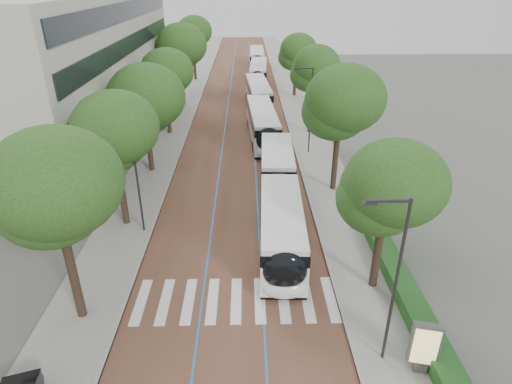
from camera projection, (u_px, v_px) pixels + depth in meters
ground at (232, 314)px, 21.68m from camera, size 160.00×160.00×0.00m
road at (240, 104)px, 57.36m from camera, size 11.00×140.00×0.02m
sidewalk_left at (184, 104)px, 57.18m from camera, size 4.00×140.00×0.12m
sidewalk_right at (296, 103)px, 57.49m from camera, size 4.00×140.00×0.12m
kerb_left at (198, 104)px, 57.22m from camera, size 0.20×140.00×0.14m
kerb_right at (282, 103)px, 57.45m from camera, size 0.20×140.00×0.14m
zebra_crossing at (236, 300)px, 22.57m from camera, size 10.55×3.60×0.01m
lane_line_left at (228, 104)px, 57.32m from camera, size 0.12×126.00×0.01m
lane_line_right at (252, 103)px, 57.38m from camera, size 0.12×126.00×0.01m
office_building at (45, 68)px, 43.10m from camera, size 18.11×40.00×14.00m
hedge at (411, 303)px, 21.63m from camera, size 1.20×14.00×0.80m
streetlight_near at (393, 272)px, 16.96m from camera, size 1.82×0.20×8.00m
streetlight_far at (309, 104)px, 39.27m from camera, size 1.82×0.20×8.00m
lamp_post_left at (137, 176)px, 26.83m from camera, size 0.14×0.14×8.00m
trees_left at (160, 77)px, 41.40m from camera, size 6.32×60.60×9.69m
trees_right at (324, 90)px, 37.56m from camera, size 5.86×47.02×9.32m
lead_bus at (279, 200)px, 29.27m from camera, size 3.23×18.48×3.20m
bus_queued_0 at (263, 125)px, 43.91m from camera, size 3.21×12.52×3.20m
bus_queued_1 at (259, 95)px, 54.82m from camera, size 3.32×12.53×3.20m
bus_queued_2 at (258, 74)px, 66.90m from camera, size 3.11×12.50×3.20m
bus_queued_3 at (257, 59)px, 79.16m from camera, size 2.67×12.43×3.20m
ad_panel at (424, 347)px, 17.90m from camera, size 1.26×0.61×2.52m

